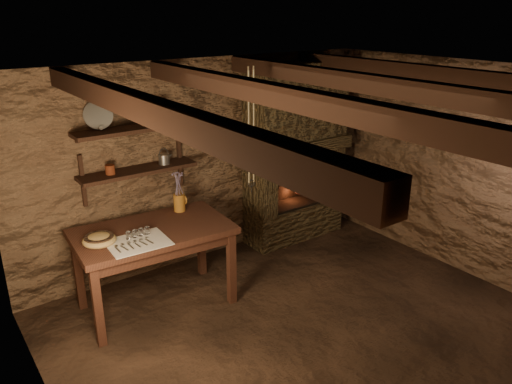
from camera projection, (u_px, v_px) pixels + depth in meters
floor at (311, 332)px, 4.76m from camera, size 4.50×4.50×0.00m
back_wall at (201, 163)px, 5.87m from camera, size 4.50×0.04×2.40m
left_wall at (48, 299)px, 3.11m from camera, size 0.04×4.00×2.40m
right_wall at (466, 171)px, 5.58m from camera, size 0.04×4.00×2.40m
ceiling at (322, 77)px, 3.93m from camera, size 4.50×4.00×0.04m
beam_far_left at (146, 109)px, 3.14m from camera, size 0.14×3.95×0.16m
beam_mid_left at (272, 94)px, 3.69m from camera, size 0.14×3.95×0.16m
beam_mid_right at (365, 83)px, 4.24m from camera, size 0.14×3.95×0.16m
beam_far_right at (437, 74)px, 4.79m from camera, size 0.14×3.95×0.16m
shelf_lower at (138, 171)px, 5.25m from camera, size 1.25×0.30×0.04m
shelf_upper at (135, 129)px, 5.09m from camera, size 1.25×0.30×0.04m
hearth at (296, 148)px, 6.37m from camera, size 1.43×0.51×2.30m
work_table at (155, 265)px, 5.05m from camera, size 1.58×0.97×0.87m
linen_cloth at (138, 242)px, 4.61m from camera, size 0.57×0.47×0.01m
pewter_cutlery_row at (139, 242)px, 4.60m from camera, size 0.47×0.20×0.01m
drinking_glasses at (135, 234)px, 4.69m from camera, size 0.18×0.05×0.07m
stoneware_jug at (179, 195)px, 5.28m from camera, size 0.14×0.14×0.43m
wooden_bowl at (99, 240)px, 4.58m from camera, size 0.40×0.40×0.11m
iron_stockpot at (152, 116)px, 5.16m from camera, size 0.30×0.30×0.17m
tin_pan at (98, 115)px, 4.93m from camera, size 0.31×0.18×0.28m
small_kettle at (164, 159)px, 5.39m from camera, size 0.17×0.13×0.17m
rusty_tin at (110, 170)px, 5.06m from camera, size 0.12×0.12×0.10m
red_pot at (303, 186)px, 6.57m from camera, size 0.25×0.24×0.54m
hanging_ropes at (251, 127)px, 4.97m from camera, size 0.08×0.08×1.20m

